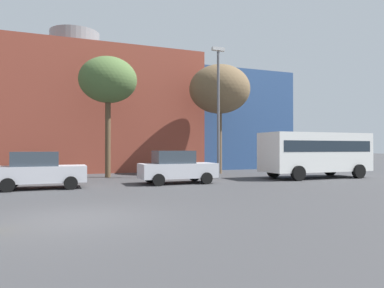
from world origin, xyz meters
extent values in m
plane|color=#38383A|center=(0.00, 0.00, 0.00)|extent=(200.00, 200.00, 0.00)
cube|color=brown|center=(0.76, 21.06, 4.73)|extent=(19.13, 10.50, 9.46)
cube|color=#2D4C7F|center=(14.77, 21.06, 4.30)|extent=(8.90, 9.45, 8.60)
cylinder|color=slate|center=(0.76, 21.06, 10.46)|extent=(4.00, 4.00, 2.00)
cube|color=silver|center=(-1.14, 7.45, 0.65)|extent=(3.82, 1.64, 0.73)
cube|color=#333D47|center=(-1.37, 7.45, 1.34)|extent=(1.91, 1.45, 0.64)
cylinder|color=black|center=(0.08, 8.29, 0.29)|extent=(0.58, 0.20, 0.58)
cylinder|color=black|center=(0.08, 6.62, 0.29)|extent=(0.58, 0.20, 0.58)
cylinder|color=black|center=(-2.37, 8.29, 0.29)|extent=(0.58, 0.20, 0.58)
cylinder|color=black|center=(-2.37, 6.62, 0.29)|extent=(0.58, 0.20, 0.58)
cube|color=silver|center=(5.28, 7.45, 0.66)|extent=(3.88, 1.66, 0.74)
cube|color=#333D47|center=(5.05, 7.45, 1.36)|extent=(1.94, 1.48, 0.65)
cylinder|color=black|center=(6.52, 8.30, 0.30)|extent=(0.59, 0.20, 0.59)
cylinder|color=black|center=(6.52, 6.60, 0.30)|extent=(0.59, 0.20, 0.59)
cylinder|color=black|center=(4.03, 8.30, 0.30)|extent=(0.59, 0.20, 0.59)
cylinder|color=black|center=(4.03, 6.60, 0.30)|extent=(0.59, 0.20, 0.59)
cube|color=white|center=(14.13, 7.54, 1.57)|extent=(6.80, 2.30, 2.30)
cube|color=#1E2833|center=(14.13, 7.54, 1.92)|extent=(6.26, 2.32, 0.64)
cylinder|color=black|center=(16.33, 8.71, 0.42)|extent=(0.84, 0.28, 0.84)
cylinder|color=black|center=(16.33, 6.37, 0.42)|extent=(0.84, 0.28, 0.84)
cylinder|color=black|center=(11.93, 8.71, 0.42)|extent=(0.84, 0.28, 0.84)
cylinder|color=black|center=(11.93, 6.37, 0.42)|extent=(0.84, 0.28, 0.84)
cylinder|color=brown|center=(10.28, 12.95, 2.41)|extent=(0.33, 0.33, 4.83)
ellipsoid|color=brown|center=(10.28, 12.95, 6.02)|extent=(4.35, 4.35, 3.48)
cylinder|color=brown|center=(2.41, 12.50, 2.54)|extent=(0.34, 0.34, 5.07)
ellipsoid|color=#476033|center=(2.41, 12.50, 6.05)|extent=(3.56, 3.56, 2.85)
cylinder|color=#59595E|center=(8.54, 9.50, 3.82)|extent=(0.16, 0.16, 7.65)
cube|color=#B2B2B2|center=(8.54, 9.50, 7.80)|extent=(0.80, 0.24, 0.20)
camera|label=1|loc=(-0.36, -9.32, 1.81)|focal=32.29mm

